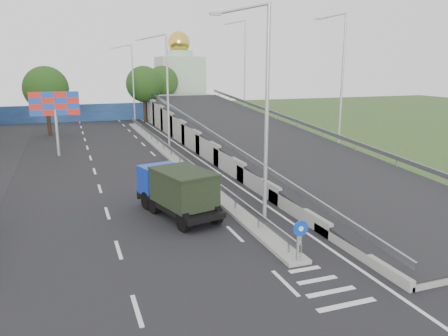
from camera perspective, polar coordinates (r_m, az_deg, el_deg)
name	(u,v)px	position (r m, az deg, el deg)	size (l,w,h in m)	color
ground	(329,291)	(16.18, 13.61, -15.38)	(160.00, 160.00, 0.00)	#2D4C1E
road_surface	(144,171)	(33.02, -10.39, -0.36)	(26.00, 90.00, 0.04)	black
median	(171,156)	(37.39, -6.90, 1.52)	(1.00, 44.00, 0.20)	gray
overpass_ramp	(252,133)	(39.42, 3.74, 4.63)	(10.00, 50.00, 3.50)	gray
median_guardrail	(171,149)	(37.27, -6.93, 2.49)	(0.09, 44.00, 0.71)	gray
sign_bollard	(299,241)	(17.40, 9.83, -9.31)	(0.64, 0.23, 1.67)	black
lamp_post_near	(263,108)	(19.62, 5.12, 7.81)	(2.74, 0.18, 10.08)	#B2B5B7
lamp_post_mid	(165,87)	(38.64, -7.66, 10.42)	(2.74, 0.18, 10.08)	#B2B5B7
lamp_post_far	(132,80)	(58.32, -11.97, 11.18)	(2.74, 0.18, 10.08)	#B2B5B7
blue_wall	(97,112)	(64.17, -16.21, 6.98)	(30.00, 0.50, 2.40)	navy
church	(180,80)	(74.00, -5.80, 11.39)	(7.00, 7.00, 13.80)	#B2CCAD
billboard	(55,107)	(39.87, -21.23, 7.39)	(4.00, 0.24, 5.50)	#B2B5B7
tree_left_mid	(46,89)	(51.80, -22.24, 9.56)	(4.80, 4.80, 7.60)	black
tree_median_far	(144,84)	(60.61, -10.42, 10.72)	(4.80, 4.80, 7.60)	black
tree_ramp_far	(162,82)	(68.23, -8.06, 11.07)	(4.80, 4.80, 7.60)	black
dump_truck	(177,189)	(22.74, -6.17, -2.76)	(3.49, 6.11, 2.54)	black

